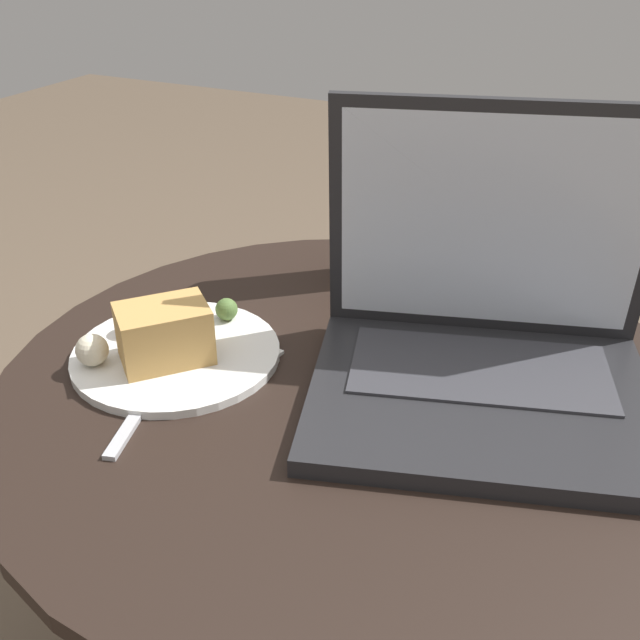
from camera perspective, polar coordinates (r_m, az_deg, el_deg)
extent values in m
cylinder|color=black|center=(0.92, 1.87, -17.86)|extent=(0.08, 0.08, 0.47)
cylinder|color=black|center=(0.75, 2.17, -5.10)|extent=(0.70, 0.70, 0.02)
cube|color=white|center=(0.79, -9.46, -2.56)|extent=(0.16, 0.12, 0.00)
cube|color=#232326|center=(0.72, 12.08, -5.97)|extent=(0.38, 0.33, 0.02)
cube|color=#333338|center=(0.74, 12.08, -3.66)|extent=(0.27, 0.18, 0.00)
cube|color=#232326|center=(0.75, 12.89, 7.19)|extent=(0.31, 0.12, 0.25)
cube|color=silver|center=(0.75, 12.90, 7.09)|extent=(0.29, 0.11, 0.22)
cylinder|color=#C6701E|center=(0.91, 3.07, 8.78)|extent=(0.06, 0.06, 0.19)
cylinder|color=white|center=(0.88, 3.27, 15.44)|extent=(0.06, 0.06, 0.02)
cylinder|color=silver|center=(0.79, -10.89, -2.55)|extent=(0.22, 0.22, 0.01)
cube|color=tan|center=(0.76, -11.78, -1.01)|extent=(0.11, 0.11, 0.06)
sphere|color=#4C6B33|center=(0.83, -7.14, 0.82)|extent=(0.02, 0.02, 0.02)
sphere|color=beige|center=(0.78, -16.98, -2.20)|extent=(0.03, 0.03, 0.03)
sphere|color=brown|center=(0.82, -13.87, -0.04)|extent=(0.03, 0.03, 0.03)
cube|color=#B2B2B7|center=(0.71, -14.00, -7.35)|extent=(0.04, 0.11, 0.00)
cube|color=#B2B2B7|center=(0.77, -11.78, -3.86)|extent=(0.04, 0.05, 0.00)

